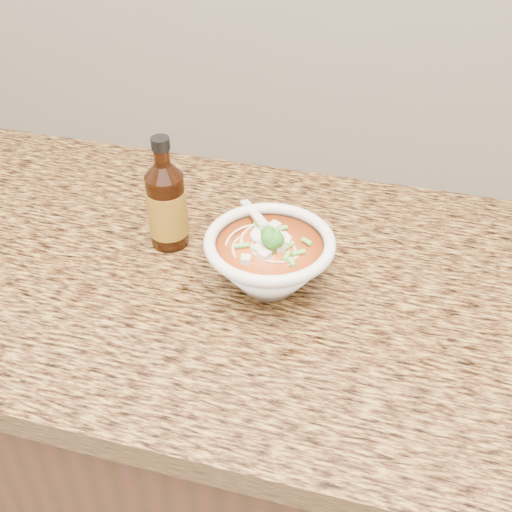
# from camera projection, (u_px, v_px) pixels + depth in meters

# --- Properties ---
(cabinet) EXTENTS (4.00, 0.65, 0.86)m
(cabinet) POSITION_uv_depth(u_px,v_px,m) (277.00, 459.00, 1.26)
(cabinet) COLOR #34210F
(cabinet) RESTS_ON ground
(counter_slab) EXTENTS (4.00, 0.68, 0.04)m
(counter_slab) POSITION_uv_depth(u_px,v_px,m) (284.00, 286.00, 0.98)
(counter_slab) COLOR olive
(counter_slab) RESTS_ON cabinet
(soup_bowl) EXTENTS (0.19, 0.20, 0.10)m
(soup_bowl) POSITION_uv_depth(u_px,v_px,m) (269.00, 261.00, 0.92)
(soup_bowl) COLOR silver
(soup_bowl) RESTS_ON counter_slab
(hot_sauce_bottle) EXTENTS (0.08, 0.08, 0.19)m
(hot_sauce_bottle) POSITION_uv_depth(u_px,v_px,m) (167.00, 206.00, 0.99)
(hot_sauce_bottle) COLOR black
(hot_sauce_bottle) RESTS_ON counter_slab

